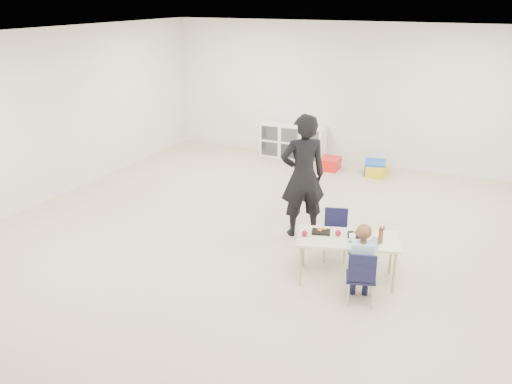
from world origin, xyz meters
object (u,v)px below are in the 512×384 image
at_px(adult, 303,176).
at_px(table, 347,258).
at_px(child, 362,261).
at_px(chair_near, 361,276).
at_px(cubby_shelf, 293,141).

bearing_deg(adult, table, 96.86).
bearing_deg(child, chair_near, 0.00).
relative_size(cubby_shelf, adult, 0.79).
bearing_deg(cubby_shelf, table, -61.16).
height_order(child, adult, adult).
relative_size(chair_near, child, 0.63).
relative_size(table, child, 1.27).
distance_m(cubby_shelf, adult, 3.96).
bearing_deg(adult, chair_near, 93.75).
bearing_deg(cubby_shelf, child, -60.81).
xyz_separation_m(chair_near, adult, (-1.26, 1.47, 0.56)).
bearing_deg(chair_near, adult, 114.05).
relative_size(chair_near, adult, 0.37).
xyz_separation_m(table, adult, (-0.97, 1.01, 0.61)).
height_order(child, cubby_shelf, child).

